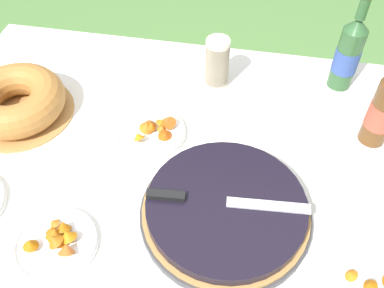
{
  "coord_description": "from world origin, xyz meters",
  "views": [
    {
      "loc": [
        0.17,
        -0.73,
        1.64
      ],
      "look_at": [
        0.04,
        -0.01,
        0.83
      ],
      "focal_mm": 40.0,
      "sensor_mm": 36.0,
      "label": 1
    }
  ],
  "objects_px": {
    "serving_knife": "(214,200)",
    "cup_stack": "(217,63)",
    "berry_tart": "(226,210)",
    "snack_plate_left": "(152,131)",
    "bundt_cake": "(15,101)",
    "cider_bottle_green": "(348,53)",
    "snack_plate_near": "(56,242)"
  },
  "relations": [
    {
      "from": "berry_tart",
      "to": "bundt_cake",
      "type": "xyz_separation_m",
      "value": [
        -0.64,
        0.24,
        0.02
      ]
    },
    {
      "from": "cider_bottle_green",
      "to": "berry_tart",
      "type": "bearing_deg",
      "value": -117.73
    },
    {
      "from": "bundt_cake",
      "to": "snack_plate_left",
      "type": "xyz_separation_m",
      "value": [
        0.4,
        -0.01,
        -0.04
      ]
    },
    {
      "from": "cup_stack",
      "to": "berry_tart",
      "type": "bearing_deg",
      "value": -79.07
    },
    {
      "from": "cider_bottle_green",
      "to": "snack_plate_near",
      "type": "distance_m",
      "value": 0.95
    },
    {
      "from": "cider_bottle_green",
      "to": "snack_plate_left",
      "type": "height_order",
      "value": "cider_bottle_green"
    },
    {
      "from": "cider_bottle_green",
      "to": "cup_stack",
      "type": "bearing_deg",
      "value": -169.92
    },
    {
      "from": "cup_stack",
      "to": "snack_plate_near",
      "type": "bearing_deg",
      "value": -113.8
    },
    {
      "from": "berry_tart",
      "to": "cider_bottle_green",
      "type": "bearing_deg",
      "value": 62.27
    },
    {
      "from": "serving_knife",
      "to": "cup_stack",
      "type": "height_order",
      "value": "cup_stack"
    },
    {
      "from": "bundt_cake",
      "to": "cup_stack",
      "type": "distance_m",
      "value": 0.6
    },
    {
      "from": "snack_plate_left",
      "to": "serving_knife",
      "type": "bearing_deg",
      "value": -48.27
    },
    {
      "from": "serving_knife",
      "to": "snack_plate_near",
      "type": "relative_size",
      "value": 1.96
    },
    {
      "from": "bundt_cake",
      "to": "serving_knife",
      "type": "bearing_deg",
      "value": -21.61
    },
    {
      "from": "serving_knife",
      "to": "cider_bottle_green",
      "type": "bearing_deg",
      "value": 55.72
    },
    {
      "from": "snack_plate_left",
      "to": "cup_stack",
      "type": "bearing_deg",
      "value": 59.78
    },
    {
      "from": "serving_knife",
      "to": "bundt_cake",
      "type": "bearing_deg",
      "value": 154.1
    },
    {
      "from": "cup_stack",
      "to": "snack_plate_left",
      "type": "xyz_separation_m",
      "value": [
        -0.14,
        -0.25,
        -0.07
      ]
    },
    {
      "from": "berry_tart",
      "to": "snack_plate_left",
      "type": "bearing_deg",
      "value": 135.79
    },
    {
      "from": "cider_bottle_green",
      "to": "snack_plate_left",
      "type": "relative_size",
      "value": 1.59
    },
    {
      "from": "cider_bottle_green",
      "to": "snack_plate_left",
      "type": "distance_m",
      "value": 0.62
    },
    {
      "from": "bundt_cake",
      "to": "cup_stack",
      "type": "relative_size",
      "value": 1.92
    },
    {
      "from": "serving_knife",
      "to": "cup_stack",
      "type": "bearing_deg",
      "value": 93.18
    },
    {
      "from": "berry_tart",
      "to": "bundt_cake",
      "type": "bearing_deg",
      "value": 159.47
    },
    {
      "from": "bundt_cake",
      "to": "cider_bottle_green",
      "type": "height_order",
      "value": "cider_bottle_green"
    },
    {
      "from": "berry_tart",
      "to": "cider_bottle_green",
      "type": "xyz_separation_m",
      "value": [
        0.29,
        0.54,
        0.09
      ]
    },
    {
      "from": "serving_knife",
      "to": "bundt_cake",
      "type": "distance_m",
      "value": 0.65
    },
    {
      "from": "berry_tart",
      "to": "bundt_cake",
      "type": "height_order",
      "value": "bundt_cake"
    },
    {
      "from": "serving_knife",
      "to": "snack_plate_left",
      "type": "relative_size",
      "value": 1.9
    },
    {
      "from": "berry_tart",
      "to": "snack_plate_near",
      "type": "bearing_deg",
      "value": -158.4
    },
    {
      "from": "berry_tart",
      "to": "serving_knife",
      "type": "xyz_separation_m",
      "value": [
        -0.03,
        -0.0,
        0.04
      ]
    },
    {
      "from": "serving_knife",
      "to": "snack_plate_near",
      "type": "xyz_separation_m",
      "value": [
        -0.34,
        -0.14,
        -0.05
      ]
    }
  ]
}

